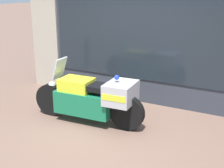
{
  "coord_description": "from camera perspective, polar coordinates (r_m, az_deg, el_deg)",
  "views": [
    {
      "loc": [
        2.58,
        -4.43,
        2.6
      ],
      "look_at": [
        -0.18,
        0.82,
        0.67
      ],
      "focal_mm": 50.0,
      "sensor_mm": 36.0,
      "label": 1
    }
  ],
  "objects": [
    {
      "name": "paramedic_motorcycle",
      "position": [
        5.96,
        -3.52,
        -2.52
      ],
      "size": [
        2.33,
        0.68,
        1.23
      ],
      "rotation": [
        0.0,
        0.0,
        3.2
      ],
      "color": "black",
      "rests_on": "ground"
    },
    {
      "name": "window_display",
      "position": [
        7.16,
        8.0,
        0.65
      ],
      "size": [
        4.76,
        0.3,
        2.08
      ],
      "color": "slate",
      "rests_on": "ground"
    },
    {
      "name": "shop_building",
      "position": [
        7.1,
        3.2,
        12.63
      ],
      "size": [
        5.97,
        0.55,
        3.87
      ],
      "color": "#333842",
      "rests_on": "ground"
    },
    {
      "name": "ground_plane",
      "position": [
        5.74,
        -2.24,
        -8.94
      ],
      "size": [
        60.0,
        60.0,
        0.0
      ],
      "primitive_type": "plane",
      "color": "#7A5B4C"
    }
  ]
}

